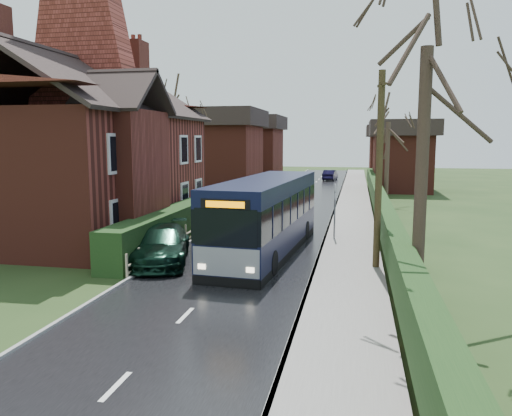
% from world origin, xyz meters
% --- Properties ---
extents(ground, '(140.00, 140.00, 0.00)m').
position_xyz_m(ground, '(0.00, 0.00, 0.00)').
color(ground, '#32471E').
rests_on(ground, ground).
extents(road, '(6.00, 100.00, 0.02)m').
position_xyz_m(road, '(0.00, 10.00, 0.01)').
color(road, black).
rests_on(road, ground).
extents(pavement, '(2.50, 100.00, 0.14)m').
position_xyz_m(pavement, '(4.25, 10.00, 0.07)').
color(pavement, slate).
rests_on(pavement, ground).
extents(kerb_right, '(0.12, 100.00, 0.14)m').
position_xyz_m(kerb_right, '(3.05, 10.00, 0.07)').
color(kerb_right, gray).
rests_on(kerb_right, ground).
extents(kerb_left, '(0.12, 100.00, 0.10)m').
position_xyz_m(kerb_left, '(-3.05, 10.00, 0.05)').
color(kerb_left, gray).
rests_on(kerb_left, ground).
extents(front_hedge, '(1.20, 16.00, 1.60)m').
position_xyz_m(front_hedge, '(-3.90, 5.00, 0.80)').
color(front_hedge, black).
rests_on(front_hedge, ground).
extents(picket_fence, '(0.10, 16.00, 0.90)m').
position_xyz_m(picket_fence, '(-3.15, 5.00, 0.45)').
color(picket_fence, tan).
rests_on(picket_fence, ground).
extents(right_wall_hedge, '(0.60, 50.00, 1.80)m').
position_xyz_m(right_wall_hedge, '(5.80, 10.00, 1.02)').
color(right_wall_hedge, maroon).
rests_on(right_wall_hedge, ground).
extents(brick_house, '(9.30, 14.60, 10.30)m').
position_xyz_m(brick_house, '(-8.73, 4.78, 4.38)').
color(brick_house, maroon).
rests_on(brick_house, ground).
extents(bus, '(3.14, 10.52, 3.15)m').
position_xyz_m(bus, '(0.80, 1.85, 1.56)').
color(bus, black).
rests_on(bus, ground).
extents(car_silver, '(2.40, 4.63, 1.50)m').
position_xyz_m(car_silver, '(-1.62, 4.52, 0.75)').
color(car_silver, '#B8B9BD').
rests_on(car_silver, ground).
extents(car_green, '(3.29, 5.27, 1.43)m').
position_xyz_m(car_green, '(-2.90, -0.50, 0.71)').
color(car_green, black).
rests_on(car_green, ground).
extents(car_distant, '(1.69, 3.89, 1.24)m').
position_xyz_m(car_distant, '(1.40, 40.55, 0.62)').
color(car_distant, black).
rests_on(car_distant, ground).
extents(bus_stop_sign, '(0.08, 0.41, 2.73)m').
position_xyz_m(bus_stop_sign, '(3.49, 5.01, 1.80)').
color(bus_stop_sign, slate).
rests_on(bus_stop_sign, ground).
extents(telegraph_pole, '(0.29, 0.91, 7.16)m').
position_xyz_m(telegraph_pole, '(5.24, -0.05, 3.62)').
color(telegraph_pole, '#312815').
rests_on(telegraph_pole, ground).
extents(tree_right_near, '(4.78, 4.78, 10.32)m').
position_xyz_m(tree_right_near, '(6.21, -4.00, 7.71)').
color(tree_right_near, '#32251D').
rests_on(tree_right_near, ground).
extents(tree_right_far, '(4.46, 4.46, 8.62)m').
position_xyz_m(tree_right_far, '(6.62, 19.59, 6.44)').
color(tree_right_far, '#3B2C23').
rests_on(tree_right_far, ground).
extents(tree_house_side, '(4.42, 4.42, 10.05)m').
position_xyz_m(tree_house_side, '(-8.35, 16.74, 7.50)').
color(tree_house_side, '#3E3224').
rests_on(tree_house_side, ground).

